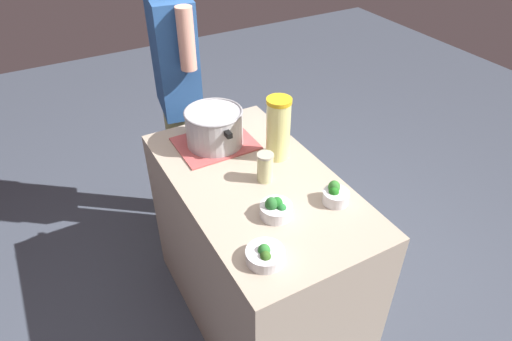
{
  "coord_description": "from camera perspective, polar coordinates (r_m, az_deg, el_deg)",
  "views": [
    {
      "loc": [
        -1.31,
        0.73,
        2.06
      ],
      "look_at": [
        0.0,
        0.0,
        0.94
      ],
      "focal_mm": 31.25,
      "sensor_mm": 36.0,
      "label": 1
    }
  ],
  "objects": [
    {
      "name": "lemonade_pitcher",
      "position": [
        1.96,
        2.86,
        5.39
      ],
      "size": [
        0.11,
        0.11,
        0.29
      ],
      "color": "#F2F190",
      "rests_on": "counter_slab"
    },
    {
      "name": "ground_plane",
      "position": [
        2.55,
        -0.0,
        -17.26
      ],
      "size": [
        8.0,
        8.0,
        0.0
      ],
      "primitive_type": "plane",
      "color": "#434A59"
    },
    {
      "name": "broccoli_bowl_back",
      "position": [
        1.55,
        1.17,
        -10.78
      ],
      "size": [
        0.14,
        0.14,
        0.07
      ],
      "color": "silver",
      "rests_on": "counter_slab"
    },
    {
      "name": "person_cook",
      "position": [
        2.54,
        -9.87,
        9.41
      ],
      "size": [
        0.5,
        0.25,
        1.66
      ],
      "color": "tan",
      "rests_on": "ground_plane"
    },
    {
      "name": "broccoli_bowl_front",
      "position": [
        1.71,
        2.56,
        -4.91
      ],
      "size": [
        0.13,
        0.13,
        0.09
      ],
      "color": "silver",
      "rests_on": "counter_slab"
    },
    {
      "name": "dish_cloth",
      "position": [
        2.13,
        -5.23,
        3.48
      ],
      "size": [
        0.29,
        0.36,
        0.01
      ],
      "primitive_type": "cube",
      "color": "#B84F4F",
      "rests_on": "counter_slab"
    },
    {
      "name": "broccoli_bowl_center",
      "position": [
        1.8,
        10.11,
        -3.08
      ],
      "size": [
        0.11,
        0.11,
        0.09
      ],
      "color": "silver",
      "rests_on": "counter_slab"
    },
    {
      "name": "cooking_pot",
      "position": [
        2.08,
        -5.37,
        5.61
      ],
      "size": [
        0.34,
        0.27,
        0.17
      ],
      "color": "#B7B7BC",
      "rests_on": "dish_cloth"
    },
    {
      "name": "mason_jar",
      "position": [
        1.86,
        1.17,
        0.44
      ],
      "size": [
        0.07,
        0.07,
        0.13
      ],
      "color": "beige",
      "rests_on": "counter_slab"
    },
    {
      "name": "counter_slab",
      "position": [
        2.2,
        -0.0,
        -10.41
      ],
      "size": [
        1.15,
        0.64,
        0.89
      ],
      "primitive_type": "cube",
      "color": "tan",
      "rests_on": "ground_plane"
    }
  ]
}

